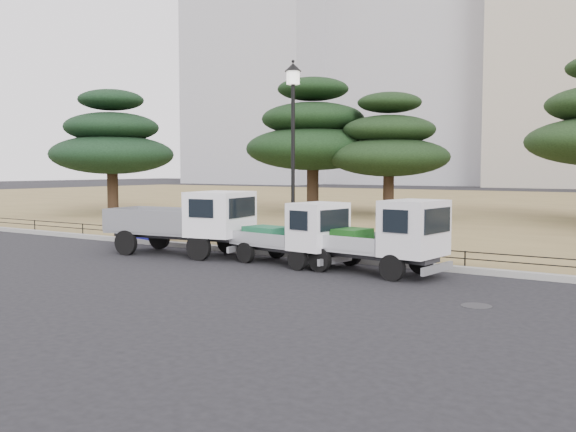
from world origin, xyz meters
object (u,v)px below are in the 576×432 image
Objects in this scene: truck_kei_front at (295,234)px; tarp_pile at (152,229)px; truck_large at (187,220)px; truck_kei_rear at (382,237)px; street_lamp at (293,125)px.

truck_kei_front reaches higher than tarp_pile.
truck_large is at bearing -28.71° from tarp_pile.
tarp_pile is (-9.95, 1.82, -0.45)m from truck_kei_rear.
truck_kei_front is at bearing -13.41° from tarp_pile.
truck_kei_rear is (6.58, 0.02, -0.15)m from truck_large.
truck_kei_front is 0.62× the size of street_lamp.
street_lamp is (2.84, 1.67, 2.90)m from truck_large.
truck_kei_rear is at bearing 6.86° from truck_kei_front.
truck_large is 0.83× the size of street_lamp.
tarp_pile is at bearing 175.33° from truck_kei_front.
truck_kei_rear reaches higher than truck_kei_front.
street_lamp is at bearing 162.48° from truck_kei_rear.
street_lamp is at bearing 22.89° from truck_large.
truck_kei_rear is 10.12m from tarp_pile.
truck_kei_rear is at bearing -23.76° from street_lamp.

